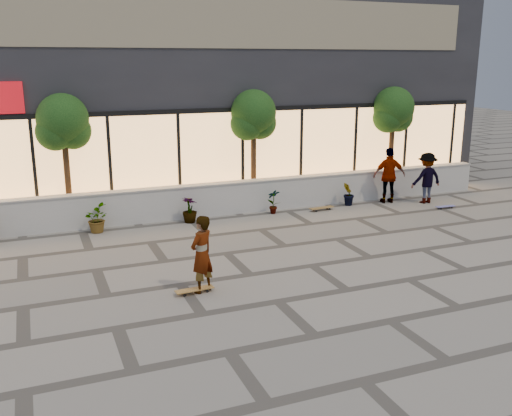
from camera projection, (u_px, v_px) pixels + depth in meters
name	position (u px, v px, depth m)	size (l,w,h in m)	color
ground	(278.00, 301.00, 11.77)	(80.00, 80.00, 0.00)	gray
planter_wall	(188.00, 201.00, 17.93)	(22.00, 0.42, 1.04)	beige
retail_building	(147.00, 76.00, 21.92)	(24.00, 9.17, 8.50)	#232328
shrub_c	(96.00, 219.00, 16.42)	(0.73, 0.63, 0.81)	#123510
shrub_d	(190.00, 210.00, 17.43)	(0.45, 0.45, 0.81)	#123510
shrub_e	(273.00, 201.00, 18.44)	(0.43, 0.29, 0.81)	#123510
shrub_f	(349.00, 194.00, 19.44)	(0.45, 0.36, 0.81)	#123510
tree_midwest	(63.00, 125.00, 16.68)	(1.60, 1.50, 3.92)	#442918
tree_mideast	(253.00, 118.00, 18.84)	(1.60, 1.50, 3.92)	#442918
tree_east	(393.00, 112.00, 20.82)	(1.60, 1.50, 3.92)	#442918
skater_center	(202.00, 254.00, 12.08)	(0.62, 0.40, 1.69)	silver
skater_right_near	(389.00, 176.00, 19.71)	(1.13, 0.47, 1.93)	white
skater_right_far	(427.00, 178.00, 19.72)	(1.14, 0.65, 1.76)	maroon
skateboard_center	(195.00, 290.00, 12.16)	(0.85, 0.27, 0.10)	olive
skateboard_right_near	(322.00, 208.00, 18.88)	(0.88, 0.29, 0.10)	brown
skateboard_right_far	(445.00, 206.00, 19.15)	(0.71, 0.22, 0.08)	#55579C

